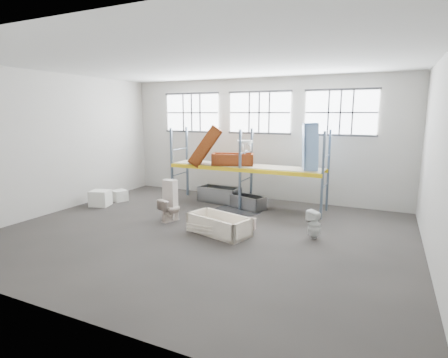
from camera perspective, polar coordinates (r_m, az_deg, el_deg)
The scene contains 34 objects.
floor at distance 10.87m, azimuth -3.39°, elevation -8.87°, with size 12.00×10.00×0.10m, color #413C38.
ceiling at distance 10.35m, azimuth -3.72°, elevation 18.81°, with size 12.00×10.00×0.10m, color silver.
wall_back at distance 14.92m, azimuth 5.83°, elevation 6.44°, with size 12.00×0.10×5.00m, color #B6B2A8.
wall_front at distance 6.39m, azimuth -25.76°, elevation -0.07°, with size 12.00×0.10×5.00m, color #A7A49B.
wall_left at distance 14.22m, azimuth -25.59°, elevation 5.26°, with size 0.10×10.00×5.00m, color #ACA89F.
wall_right at distance 9.13m, azimuth 32.08°, elevation 2.27°, with size 0.10×10.00×5.00m, color #B8B4A9.
window_left at distance 16.12m, azimuth -5.22°, elevation 10.67°, with size 2.60×0.04×1.60m, color white.
window_mid at distance 14.77m, azimuth 5.76°, elevation 10.67°, with size 2.60×0.04×1.60m, color white.
window_right at distance 14.04m, azimuth 18.38°, elevation 10.20°, with size 2.60×0.04×1.60m, color white.
rack_upright_la at distance 14.43m, azimuth -8.47°, elevation 2.24°, with size 0.08×0.08×3.00m, color slate.
rack_upright_lb at distance 15.44m, azimuth -6.01°, elevation 2.84°, with size 0.08×0.08×3.00m, color slate.
rack_upright_ma at distance 13.03m, azimuth 2.61°, elevation 1.46°, with size 0.08×0.08×3.00m, color slate.
rack_upright_mb at distance 14.14m, azimuth 4.47°, elevation 2.15°, with size 0.08×0.08×3.00m, color slate.
rack_upright_ra at distance 12.22m, azimuth 15.72°, elevation 0.46°, with size 0.08×0.08×3.00m, color slate.
rack_upright_rb at distance 13.39m, azimuth 16.57°, elevation 1.27°, with size 0.08×0.08×3.00m, color slate.
rack_beam_front at distance 13.03m, azimuth 2.61°, elevation 1.46°, with size 6.00×0.10×0.14m, color yellow.
rack_beam_back at distance 14.14m, azimuth 4.47°, elevation 2.15°, with size 6.00×0.10×0.14m, color yellow.
shelf_deck at distance 13.57m, azimuth 3.58°, elevation 2.15°, with size 5.90×1.10×0.03m, color gray.
wet_patch at distance 13.17m, azimuth 2.22°, elevation -5.12°, with size 1.80×1.80×0.00m, color black.
bathtub_beige at distance 10.65m, azimuth -0.83°, elevation -7.38°, with size 1.90×0.90×0.56m, color white, non-canonical shape.
cistern_spare at distance 10.75m, azimuth 4.14°, elevation -7.23°, with size 0.38×0.18×0.36m, color beige.
sink_in_tub at distance 11.05m, azimuth -0.58°, elevation -7.36°, with size 0.47×0.47×0.16m, color beige.
toilet_beige at distance 11.97m, azimuth -8.75°, elevation -4.93°, with size 0.43×0.76×0.77m, color beige.
cistern_tall at distance 12.07m, azimuth -8.70°, elevation -3.34°, with size 0.44×0.29×1.37m, color beige.
toilet_white at distance 10.51m, azimuth 14.45°, elevation -7.17°, with size 0.38×0.39×0.84m, color white.
steel_tub_left at distance 14.39m, azimuth -0.71°, elevation -2.51°, with size 1.68×0.78×0.61m, color #A1A6A9, non-canonical shape.
steel_tub_right at distance 13.47m, azimuth 3.93°, elevation -3.71°, with size 1.34×0.63×0.49m, color #92949A, non-canonical shape.
rust_tub_flat at distance 13.64m, azimuth 1.42°, elevation 3.23°, with size 1.58×0.74×0.45m, color #98450E, non-canonical shape.
rust_tub_tilted at distance 14.03m, azimuth -3.06°, elevation 5.38°, with size 1.71×0.80×0.48m, color brown, non-canonical shape.
sink_on_shelf at distance 13.36m, azimuth 3.39°, elevation 4.25°, with size 0.60×0.46×0.53m, color silver.
blue_tub_upright at distance 12.81m, azimuth 13.79°, elevation 5.04°, with size 1.69×0.79×0.48m, color #789ED1, non-canonical shape.
bucket at distance 10.99m, azimuth -3.93°, elevation -7.48°, with size 0.28×0.28×0.32m, color silver.
carton_near at distance 14.59m, azimuth -19.44°, elevation -2.94°, with size 0.71×0.61×0.61m, color white.
carton_far at distance 15.18m, azimuth -16.60°, elevation -2.58°, with size 0.53×0.53×0.45m, color silver.
Camera 1 is at (4.91, -8.99, 3.56)m, focal length 28.17 mm.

